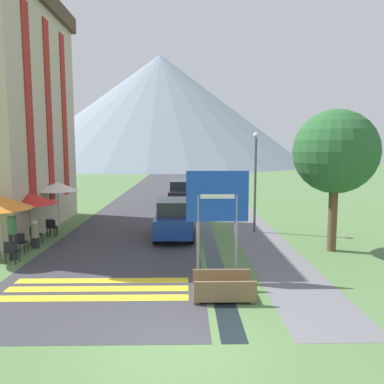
{
  "coord_description": "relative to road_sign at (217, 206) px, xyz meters",
  "views": [
    {
      "loc": [
        0.14,
        -7.58,
        4.18
      ],
      "look_at": [
        0.44,
        10.0,
        2.14
      ],
      "focal_mm": 35.0,
      "sensor_mm": 36.0,
      "label": 1
    }
  ],
  "objects": [
    {
      "name": "ground_plane",
      "position": [
        -1.15,
        15.82,
        -2.35
      ],
      "size": [
        160.0,
        160.0,
        0.0
      ],
      "primitive_type": "plane",
      "color": "#517542"
    },
    {
      "name": "road",
      "position": [
        -3.65,
        25.82,
        -2.35
      ],
      "size": [
        6.4,
        60.0,
        0.01
      ],
      "color": "#38383D",
      "rests_on": "ground_plane"
    },
    {
      "name": "footpath",
      "position": [
        2.45,
        25.82,
        -2.35
      ],
      "size": [
        2.2,
        60.0,
        0.01
      ],
      "color": "slate",
      "rests_on": "ground_plane"
    },
    {
      "name": "drainage_channel",
      "position": [
        0.05,
        25.82,
        -2.35
      ],
      "size": [
        0.6,
        60.0,
        0.0
      ],
      "color": "black",
      "rests_on": "ground_plane"
    },
    {
      "name": "crosswalk_marking",
      "position": [
        -3.65,
        -0.92,
        -2.34
      ],
      "size": [
        5.44,
        1.84,
        0.01
      ],
      "color": "yellow",
      "rests_on": "ground_plane"
    },
    {
      "name": "mountain_distant",
      "position": [
        -7.45,
        86.47,
        11.58
      ],
      "size": [
        74.13,
        74.13,
        27.86
      ],
      "color": "gray",
      "rests_on": "ground_plane"
    },
    {
      "name": "road_sign",
      "position": [
        0.0,
        0.0,
        0.0
      ],
      "size": [
        1.98,
        0.11,
        3.49
      ],
      "color": "gray",
      "rests_on": "ground_plane"
    },
    {
      "name": "footbridge",
      "position": [
        0.05,
        -1.62,
        -2.12
      ],
      "size": [
        1.7,
        1.1,
        0.65
      ],
      "color": "brown",
      "rests_on": "ground_plane"
    },
    {
      "name": "parked_car_near",
      "position": [
        -1.55,
        5.66,
        -1.44
      ],
      "size": [
        1.82,
        4.16,
        1.82
      ],
      "color": "navy",
      "rests_on": "ground_plane"
    },
    {
      "name": "parked_car_far",
      "position": [
        -1.43,
        16.2,
        -1.44
      ],
      "size": [
        1.76,
        4.53,
        1.82
      ],
      "color": "black",
      "rests_on": "ground_plane"
    },
    {
      "name": "cafe_chair_far_right",
      "position": [
        -7.36,
        5.76,
        -1.84
      ],
      "size": [
        0.4,
        0.4,
        0.85
      ],
      "rotation": [
        0.0,
        0.0,
        0.08
      ],
      "color": "black",
      "rests_on": "ground_plane"
    },
    {
      "name": "cafe_chair_far_left",
      "position": [
        -7.45,
        5.88,
        -1.84
      ],
      "size": [
        0.4,
        0.4,
        0.85
      ],
      "rotation": [
        0.0,
        0.0,
        0.28
      ],
      "color": "black",
      "rests_on": "ground_plane"
    },
    {
      "name": "cafe_chair_nearest",
      "position": [
        -7.35,
        1.6,
        -1.84
      ],
      "size": [
        0.4,
        0.4,
        0.85
      ],
      "rotation": [
        0.0,
        0.0,
        0.18
      ],
      "color": "black",
      "rests_on": "ground_plane"
    },
    {
      "name": "cafe_chair_near_right",
      "position": [
        -7.6,
        2.93,
        -1.84
      ],
      "size": [
        0.4,
        0.4,
        0.85
      ],
      "rotation": [
        0.0,
        0.0,
        -0.28
      ],
      "color": "black",
      "rests_on": "ground_plane"
    },
    {
      "name": "cafe_chair_middle",
      "position": [
        -7.53,
        4.24,
        -1.84
      ],
      "size": [
        0.4,
        0.4,
        0.85
      ],
      "rotation": [
        0.0,
        0.0,
        -0.11
      ],
      "color": "black",
      "rests_on": "ground_plane"
    },
    {
      "name": "cafe_umbrella_middle_red",
      "position": [
        -8.0,
        4.92,
        -0.37
      ],
      "size": [
        2.48,
        2.48,
        2.22
      ],
      "color": "#B7B2A8",
      "rests_on": "ground_plane"
    },
    {
      "name": "cafe_umbrella_rear_white",
      "position": [
        -7.49,
        7.16,
        -0.07
      ],
      "size": [
        2.06,
        2.06,
        2.51
      ],
      "color": "#B7B2A8",
      "rests_on": "ground_plane"
    },
    {
      "name": "person_standing_terrace",
      "position": [
        -7.53,
        2.14,
        -1.26
      ],
      "size": [
        0.32,
        0.32,
        1.86
      ],
      "color": "#282833",
      "rests_on": "ground_plane"
    },
    {
      "name": "person_seated_near",
      "position": [
        -7.35,
        3.78,
        -1.68
      ],
      "size": [
        0.32,
        0.32,
        1.21
      ],
      "color": "#282833",
      "rests_on": "ground_plane"
    },
    {
      "name": "streetlamp",
      "position": [
        2.46,
        6.73,
        0.61
      ],
      "size": [
        0.28,
        0.28,
        4.97
      ],
      "color": "#515156",
      "rests_on": "ground_plane"
    },
    {
      "name": "tree_by_path",
      "position": [
        4.99,
        3.18,
        1.69
      ],
      "size": [
        3.36,
        3.36,
        5.74
      ],
      "color": "brown",
      "rests_on": "ground_plane"
    }
  ]
}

